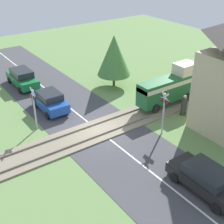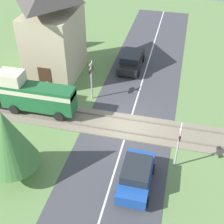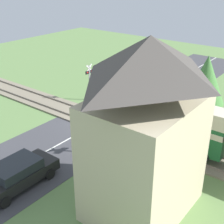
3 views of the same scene
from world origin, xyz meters
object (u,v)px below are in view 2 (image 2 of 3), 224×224
car_near_crossing (136,175)px  crossing_signal_west_approach (179,141)px  station_building (53,31)px  pedestrian_by_station (48,92)px  crossing_signal_east_approach (91,76)px  car_far_side (131,60)px

car_near_crossing → crossing_signal_west_approach: (2.09, -2.12, 1.27)m
car_near_crossing → station_building: (10.89, 9.13, 3.29)m
pedestrian_by_station → crossing_signal_west_approach: bearing=-114.6°
car_near_crossing → pedestrian_by_station: size_ratio=2.17×
car_near_crossing → pedestrian_by_station: bearing=50.4°
crossing_signal_east_approach → car_near_crossing: bearing=-147.7°
car_near_crossing → crossing_signal_east_approach: (7.91, 5.00, 1.27)m
crossing_signal_east_approach → station_building: 5.47m
crossing_signal_east_approach → station_building: station_building is taller
crossing_signal_east_approach → station_building: bearing=54.1°
crossing_signal_west_approach → crossing_signal_east_approach: (5.82, 7.13, 0.00)m
car_far_side → crossing_signal_west_approach: (-11.54, -5.00, 1.33)m
car_far_side → crossing_signal_east_approach: 6.25m
car_near_crossing → crossing_signal_east_approach: bearing=32.3°
car_far_side → crossing_signal_west_approach: 12.65m
crossing_signal_west_approach → car_far_side: bearing=23.4°
car_near_crossing → crossing_signal_west_approach: bearing=-45.5°
station_building → pedestrian_by_station: bearing=-168.6°
car_near_crossing → crossing_signal_east_approach: crossing_signal_east_approach is taller
car_far_side → crossing_signal_west_approach: crossing_signal_west_approach is taller
station_building → pedestrian_by_station: station_building is taller
car_far_side → station_building: (-2.74, 6.25, 3.35)m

